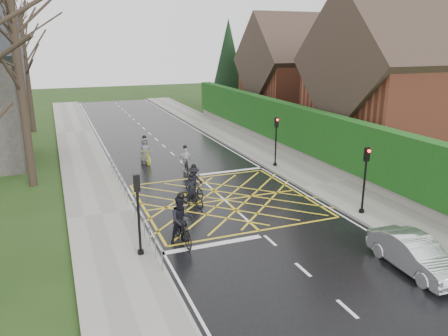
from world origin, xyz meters
TOP-DOWN VIEW (x-y plane):
  - ground at (0.00, 0.00)m, footprint 120.00×120.00m
  - road at (0.00, 0.00)m, footprint 9.00×80.00m
  - sidewalk_right at (6.00, 0.00)m, footprint 3.00×80.00m
  - sidewalk_left at (-6.00, 0.00)m, footprint 3.00×80.00m
  - stone_wall at (7.75, 6.00)m, footprint 0.50×38.00m
  - hedge at (7.75, 6.00)m, footprint 0.90×38.00m
  - house_near at (14.75, 4.00)m, footprint 11.80×9.80m
  - house_far at (14.75, 18.00)m, footprint 9.80×8.80m
  - conifer at (10.75, 26.00)m, footprint 4.60×4.60m
  - tree_near at (-9.00, 6.00)m, footprint 9.24×9.24m
  - tree_mid at (-10.00, 14.00)m, footprint 10.08×10.08m
  - tree_far at (-9.30, 22.00)m, footprint 8.40×8.40m
  - railing_south at (-4.65, -3.50)m, footprint 0.05×5.04m
  - railing_north at (-4.65, 4.00)m, footprint 0.05×6.04m
  - traffic_light_ne at (5.10, 4.20)m, footprint 0.24×0.31m
  - traffic_light_se at (5.10, -4.20)m, footprint 0.24×0.31m
  - traffic_light_sw at (-5.10, -4.50)m, footprint 0.24×0.31m
  - cyclist_rear at (-1.73, -0.12)m, footprint 1.14×1.77m
  - cyclist_back at (-3.33, -3.88)m, footprint 0.97×2.13m
  - cyclist_mid at (-1.22, 1.11)m, footprint 1.11×1.85m
  - cyclist_front at (-0.40, 5.37)m, footprint 0.94×1.72m
  - cyclist_lead at (-2.27, 8.22)m, footprint 0.89×1.98m
  - car at (3.58, -8.90)m, footprint 1.45×3.76m

SIDE VIEW (x-z plane):
  - ground at x=0.00m, z-range 0.00..0.00m
  - road at x=0.00m, z-range 0.00..0.01m
  - sidewalk_right at x=6.00m, z-range 0.00..0.15m
  - sidewalk_left at x=-6.00m, z-range 0.00..0.15m
  - stone_wall at x=7.75m, z-range 0.00..0.70m
  - cyclist_rear at x=-1.73m, z-range -0.29..1.34m
  - car at x=3.58m, z-range 0.00..1.22m
  - cyclist_front at x=-0.40m, z-range -0.22..1.46m
  - cyclist_mid at x=-1.22m, z-range -0.23..1.48m
  - cyclist_lead at x=-2.27m, z-range -0.29..1.58m
  - railing_south at x=-4.65m, z-range 0.27..1.29m
  - railing_north at x=-4.65m, z-range 0.27..1.30m
  - cyclist_back at x=-3.33m, z-range -0.26..1.85m
  - traffic_light_ne at x=5.10m, z-range 0.06..3.27m
  - traffic_light_se at x=5.10m, z-range 0.06..3.27m
  - traffic_light_sw at x=-5.10m, z-range 0.06..3.27m
  - hedge at x=7.75m, z-range 0.70..3.50m
  - house_far at x=14.75m, z-range -0.79..9.51m
  - house_near at x=14.75m, z-range -0.92..10.38m
  - conifer at x=10.75m, z-range -0.01..9.99m
  - tree_far at x=-9.30m, z-range 1.99..12.39m
  - tree_near at x=-9.00m, z-range 2.19..13.63m
  - tree_mid at x=-10.00m, z-range 2.39..14.87m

